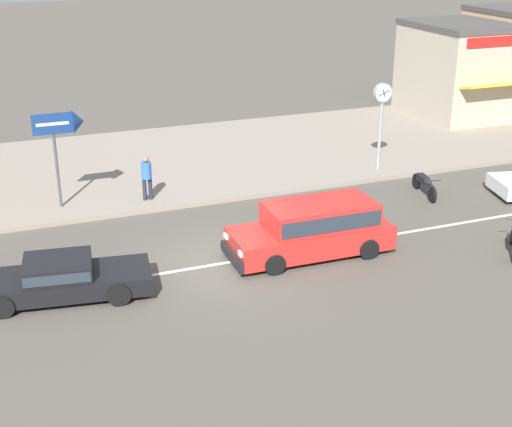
{
  "coord_description": "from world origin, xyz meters",
  "views": [
    {
      "loc": [
        -5.99,
        -17.42,
        8.96
      ],
      "look_at": [
        1.32,
        1.35,
        0.8
      ],
      "focal_mm": 50.0,
      "sensor_mm": 36.0,
      "label": 1
    }
  ],
  "objects_px": {
    "street_clock": "(382,104)",
    "shopfront_corner_warung": "(472,68)",
    "motorcycle_0": "(425,184)",
    "arrow_signboard": "(72,126)",
    "sedan_black_2": "(60,278)",
    "pedestrian_near_clock": "(147,175)",
    "minivan_red_0": "(315,227)"
  },
  "relations": [
    {
      "from": "minivan_red_0",
      "to": "pedestrian_near_clock",
      "type": "distance_m",
      "value": 6.78
    },
    {
      "from": "sedan_black_2",
      "to": "pedestrian_near_clock",
      "type": "distance_m",
      "value": 6.84
    },
    {
      "from": "sedan_black_2",
      "to": "arrow_signboard",
      "type": "distance_m",
      "value": 6.71
    },
    {
      "from": "street_clock",
      "to": "shopfront_corner_warung",
      "type": "xyz_separation_m",
      "value": [
        8.8,
        6.17,
        -0.3
      ]
    },
    {
      "from": "street_clock",
      "to": "pedestrian_near_clock",
      "type": "height_order",
      "value": "street_clock"
    },
    {
      "from": "sedan_black_2",
      "to": "street_clock",
      "type": "distance_m",
      "value": 14.18
    },
    {
      "from": "sedan_black_2",
      "to": "street_clock",
      "type": "xyz_separation_m",
      "value": [
        12.77,
        5.78,
        2.17
      ]
    },
    {
      "from": "street_clock",
      "to": "sedan_black_2",
      "type": "bearing_deg",
      "value": -155.65
    },
    {
      "from": "minivan_red_0",
      "to": "shopfront_corner_warung",
      "type": "height_order",
      "value": "shopfront_corner_warung"
    },
    {
      "from": "minivan_red_0",
      "to": "motorcycle_0",
      "type": "bearing_deg",
      "value": 27.19
    },
    {
      "from": "motorcycle_0",
      "to": "pedestrian_near_clock",
      "type": "relative_size",
      "value": 1.27
    },
    {
      "from": "motorcycle_0",
      "to": "sedan_black_2",
      "type": "bearing_deg",
      "value": -167.1
    },
    {
      "from": "street_clock",
      "to": "arrow_signboard",
      "type": "bearing_deg",
      "value": 178.2
    },
    {
      "from": "minivan_red_0",
      "to": "street_clock",
      "type": "xyz_separation_m",
      "value": [
        5.51,
        5.76,
        1.86
      ]
    },
    {
      "from": "pedestrian_near_clock",
      "to": "shopfront_corner_warung",
      "type": "relative_size",
      "value": 0.26
    },
    {
      "from": "arrow_signboard",
      "to": "shopfront_corner_warung",
      "type": "relative_size",
      "value": 0.54
    },
    {
      "from": "sedan_black_2",
      "to": "minivan_red_0",
      "type": "bearing_deg",
      "value": 0.14
    },
    {
      "from": "pedestrian_near_clock",
      "to": "sedan_black_2",
      "type": "bearing_deg",
      "value": -122.42
    },
    {
      "from": "minivan_red_0",
      "to": "shopfront_corner_warung",
      "type": "xyz_separation_m",
      "value": [
        14.31,
        11.93,
        1.57
      ]
    },
    {
      "from": "shopfront_corner_warung",
      "to": "minivan_red_0",
      "type": "bearing_deg",
      "value": -140.18
    },
    {
      "from": "shopfront_corner_warung",
      "to": "street_clock",
      "type": "bearing_deg",
      "value": -144.98
    },
    {
      "from": "motorcycle_0",
      "to": "street_clock",
      "type": "height_order",
      "value": "street_clock"
    },
    {
      "from": "motorcycle_0",
      "to": "arrow_signboard",
      "type": "height_order",
      "value": "arrow_signboard"
    },
    {
      "from": "street_clock",
      "to": "motorcycle_0",
      "type": "bearing_deg",
      "value": -84.45
    },
    {
      "from": "sedan_black_2",
      "to": "street_clock",
      "type": "relative_size",
      "value": 1.44
    },
    {
      "from": "minivan_red_0",
      "to": "street_clock",
      "type": "height_order",
      "value": "street_clock"
    },
    {
      "from": "motorcycle_0",
      "to": "pedestrian_near_clock",
      "type": "distance_m",
      "value": 9.8
    },
    {
      "from": "motorcycle_0",
      "to": "street_clock",
      "type": "distance_m",
      "value": 3.62
    },
    {
      "from": "sedan_black_2",
      "to": "shopfront_corner_warung",
      "type": "distance_m",
      "value": 24.73
    },
    {
      "from": "minivan_red_0",
      "to": "sedan_black_2",
      "type": "relative_size",
      "value": 1.0
    },
    {
      "from": "minivan_red_0",
      "to": "pedestrian_near_clock",
      "type": "bearing_deg",
      "value": 122.1
    },
    {
      "from": "minivan_red_0",
      "to": "arrow_signboard",
      "type": "distance_m",
      "value": 8.74
    }
  ]
}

